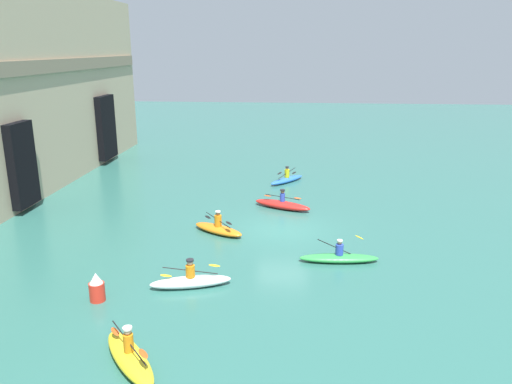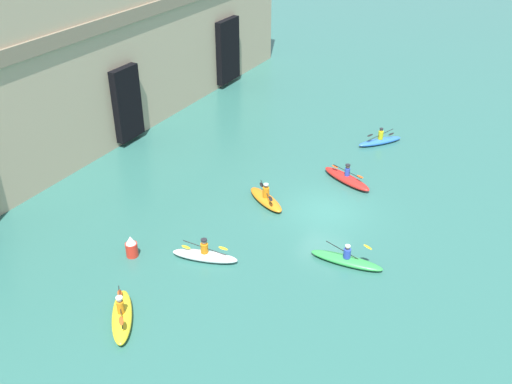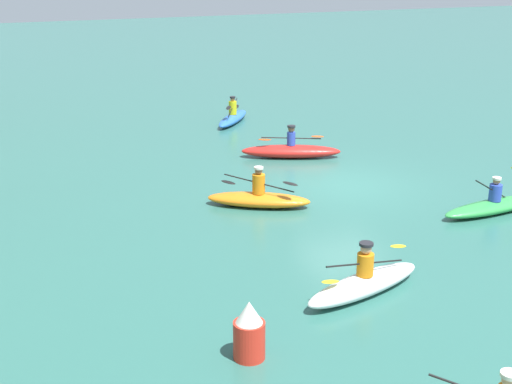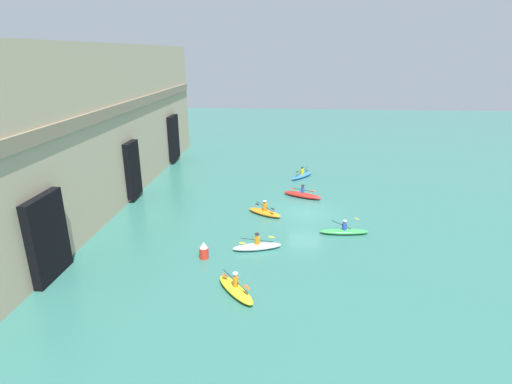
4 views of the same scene
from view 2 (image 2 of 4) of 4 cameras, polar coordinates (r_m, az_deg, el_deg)
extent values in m
plane|color=#2D665B|center=(29.91, 7.00, -1.93)|extent=(120.00, 120.00, 0.00)
cube|color=tan|center=(38.50, -18.46, 14.39)|extent=(40.84, 7.81, 12.45)
cube|color=#7C6E59|center=(35.45, -14.16, 16.16)|extent=(40.03, 0.24, 0.81)
cube|color=black|center=(37.01, -12.88, 8.65)|extent=(2.20, 0.70, 4.62)
cube|color=black|center=(46.34, -2.93, 13.96)|extent=(2.80, 0.70, 4.87)
ellipsoid|color=red|center=(32.65, 9.05, 1.32)|extent=(2.12, 3.44, 0.44)
cylinder|color=#2D47B7|center=(32.43, 9.12, 2.01)|extent=(0.29, 0.29, 0.46)
sphere|color=brown|center=(32.28, 9.17, 2.53)|extent=(0.22, 0.22, 0.22)
cylinder|color=#232328|center=(32.23, 9.18, 2.68)|extent=(0.28, 0.28, 0.06)
cylinder|color=black|center=(32.42, 9.12, 2.04)|extent=(0.71, 1.95, 0.12)
ellipsoid|color=#D84C19|center=(32.93, 7.91, 2.54)|extent=(0.31, 0.48, 0.07)
ellipsoid|color=#D84C19|center=(31.93, 10.37, 1.52)|extent=(0.31, 0.48, 0.07)
ellipsoid|color=blue|center=(37.57, 12.29, 4.96)|extent=(2.83, 2.46, 0.35)
cylinder|color=gold|center=(37.38, 12.36, 5.58)|extent=(0.32, 0.32, 0.55)
sphere|color=#9E704C|center=(37.23, 12.43, 6.10)|extent=(0.19, 0.19, 0.19)
cylinder|color=#232328|center=(37.20, 12.44, 6.20)|extent=(0.24, 0.24, 0.06)
cylinder|color=black|center=(37.37, 12.37, 5.62)|extent=(1.74, 1.10, 0.40)
ellipsoid|color=black|center=(38.00, 13.37, 5.66)|extent=(0.47, 0.39, 0.13)
ellipsoid|color=black|center=(36.76, 11.34, 5.58)|extent=(0.47, 0.39, 0.13)
ellipsoid|color=orange|center=(30.34, 0.99, -0.75)|extent=(2.20, 2.89, 0.38)
cylinder|color=orange|center=(30.10, 1.00, 0.00)|extent=(0.35, 0.35, 0.55)
sphere|color=brown|center=(29.91, 1.01, 0.62)|extent=(0.21, 0.21, 0.21)
cylinder|color=silver|center=(29.87, 1.01, 0.76)|extent=(0.26, 0.26, 0.06)
cylinder|color=black|center=(30.09, 1.00, 0.04)|extent=(1.58, 1.45, 0.27)
ellipsoid|color=black|center=(29.26, 1.47, -0.68)|extent=(0.45, 0.43, 0.10)
ellipsoid|color=black|center=(30.92, 0.55, 0.72)|extent=(0.45, 0.43, 0.10)
ellipsoid|color=white|center=(26.26, -5.14, -6.40)|extent=(1.50, 3.16, 0.42)
cylinder|color=orange|center=(26.00, -5.19, -5.61)|extent=(0.34, 0.34, 0.47)
sphere|color=tan|center=(25.79, -5.22, -4.97)|extent=(0.23, 0.23, 0.23)
cylinder|color=#232328|center=(25.74, -5.23, -4.80)|extent=(0.29, 0.29, 0.06)
cylinder|color=black|center=(25.98, -5.19, -5.57)|extent=(0.43, 2.04, 0.40)
ellipsoid|color=yellow|center=(26.39, -7.02, -5.48)|extent=(0.26, 0.47, 0.13)
ellipsoid|color=yellow|center=(25.60, -3.30, -5.64)|extent=(0.26, 0.47, 0.13)
ellipsoid|color=green|center=(26.29, 9.03, -6.77)|extent=(0.98, 3.41, 0.34)
cylinder|color=#2D47B7|center=(26.05, 9.10, -6.08)|extent=(0.34, 0.34, 0.46)
sphere|color=#9E704C|center=(25.86, 9.16, -5.50)|extent=(0.19, 0.19, 0.19)
cylinder|color=silver|center=(25.82, 9.17, -5.36)|extent=(0.24, 0.24, 0.06)
cylinder|color=black|center=(26.04, 9.10, -6.04)|extent=(0.59, 1.90, 1.06)
ellipsoid|color=yellow|center=(25.77, 11.12, -5.42)|extent=(0.29, 0.45, 0.25)
ellipsoid|color=yellow|center=(26.33, 7.12, -6.63)|extent=(0.29, 0.45, 0.25)
ellipsoid|color=yellow|center=(23.70, -13.25, -12.02)|extent=(2.97, 2.56, 0.44)
cylinder|color=orange|center=(23.37, -13.40, -11.13)|extent=(0.29, 0.29, 0.54)
sphere|color=tan|center=(23.13, -13.51, -10.42)|extent=(0.22, 0.22, 0.22)
cylinder|color=silver|center=(23.07, -13.54, -10.25)|extent=(0.28, 0.28, 0.06)
cylinder|color=black|center=(23.36, -13.40, -11.08)|extent=(1.63, 1.51, 0.35)
ellipsoid|color=#D84C19|center=(24.19, -13.47, -9.83)|extent=(0.45, 0.43, 0.11)
ellipsoid|color=#D84C19|center=(22.53, -13.33, -12.42)|extent=(0.45, 0.43, 0.11)
cylinder|color=red|center=(26.94, -12.32, -5.65)|extent=(0.56, 0.56, 0.69)
cone|color=white|center=(26.63, -12.44, -4.71)|extent=(0.47, 0.47, 0.40)
camera|label=1|loc=(10.77, -43.99, -22.13)|focal=35.00mm
camera|label=3|loc=(22.20, -39.51, -1.70)|focal=50.00mm
camera|label=4|loc=(12.20, -78.82, -16.08)|focal=28.00mm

